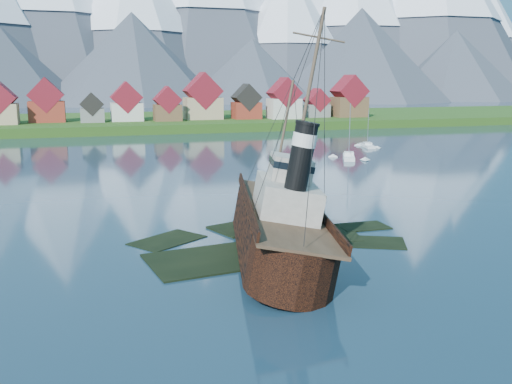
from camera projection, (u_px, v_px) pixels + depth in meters
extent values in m
plane|color=#162D3E|center=(259.00, 249.00, 61.31)|extent=(1400.00, 1400.00, 0.00)
cube|color=black|center=(237.00, 260.00, 58.64)|extent=(19.08, 11.42, 1.00)
cube|color=black|center=(298.00, 238.00, 66.85)|extent=(15.15, 9.76, 1.00)
cube|color=black|center=(253.00, 229.00, 70.38)|extent=(11.45, 9.06, 1.00)
cube|color=black|center=(364.00, 246.00, 63.87)|extent=(10.27, 8.34, 1.00)
cube|color=black|center=(167.00, 244.00, 64.45)|extent=(9.42, 8.68, 1.00)
cube|color=black|center=(363.00, 230.00, 70.35)|extent=(6.00, 4.00, 1.00)
cube|color=#1D4714|center=(130.00, 126.00, 220.82)|extent=(600.00, 80.00, 3.20)
cube|color=#3F3D38|center=(139.00, 135.00, 185.16)|extent=(600.00, 2.50, 2.00)
cube|color=tan|center=(1.00, 114.00, 188.54)|extent=(10.50, 9.00, 6.80)
cube|color=maroon|center=(0.00, 98.00, 187.51)|extent=(10.69, 9.18, 10.69)
cube|color=maroon|center=(47.00, 112.00, 198.12)|extent=(12.00, 8.50, 7.20)
cube|color=maroon|center=(46.00, 95.00, 196.99)|extent=(12.22, 8.67, 12.22)
cube|color=slate|center=(92.00, 115.00, 197.94)|extent=(8.00, 7.00, 4.80)
cube|color=black|center=(92.00, 104.00, 197.19)|extent=(8.15, 7.14, 8.15)
cube|color=beige|center=(127.00, 112.00, 204.02)|extent=(11.00, 9.50, 6.40)
cube|color=maroon|center=(126.00, 97.00, 203.00)|extent=(11.20, 9.69, 11.20)
cube|color=brown|center=(168.00, 113.00, 204.32)|extent=(9.50, 8.00, 5.80)
cube|color=maroon|center=(167.00, 100.00, 203.41)|extent=(9.67, 8.16, 9.67)
cube|color=tan|center=(203.00, 108.00, 212.78)|extent=(13.50, 10.00, 8.00)
cube|color=maroon|center=(203.00, 91.00, 211.52)|extent=(13.75, 10.20, 13.75)
cube|color=maroon|center=(246.00, 110.00, 214.70)|extent=(10.00, 8.50, 6.20)
cube|color=black|center=(246.00, 97.00, 213.74)|extent=(10.18, 8.67, 10.18)
cube|color=beige|center=(284.00, 109.00, 215.75)|extent=(11.50, 9.00, 7.50)
cube|color=maroon|center=(284.00, 93.00, 214.61)|extent=(11.71, 9.18, 11.71)
cube|color=slate|center=(316.00, 111.00, 224.02)|extent=(9.00, 7.50, 5.00)
cube|color=maroon|center=(317.00, 100.00, 223.21)|extent=(9.16, 7.65, 9.16)
cube|color=brown|center=(349.00, 107.00, 225.57)|extent=(12.50, 10.00, 7.80)
cube|color=maroon|center=(349.00, 91.00, 224.37)|extent=(12.73, 10.20, 12.73)
cone|color=#2D333D|center=(133.00, 17.00, 497.03)|extent=(170.00, 170.00, 145.00)
cone|color=#2D333D|center=(287.00, 32.00, 529.50)|extent=(150.00, 150.00, 125.00)
cone|color=white|center=(288.00, 4.00, 524.60)|extent=(93.00, 93.00, 75.00)
cone|color=#2D333D|center=(352.00, 13.00, 576.03)|extent=(200.00, 200.00, 170.00)
cone|color=#2D333D|center=(430.00, 4.00, 582.80)|extent=(230.00, 230.00, 190.00)
cone|color=#2D333D|center=(468.00, 26.00, 634.32)|extent=(180.00, 180.00, 155.00)
cone|color=#2D333D|center=(133.00, 60.00, 407.16)|extent=(136.00, 136.00, 66.00)
cone|color=#2D333D|center=(252.00, 72.00, 438.12)|extent=(110.00, 110.00, 50.00)
cone|color=#2D333D|center=(360.00, 56.00, 458.51)|extent=(150.00, 150.00, 75.00)
cone|color=#2D333D|center=(455.00, 66.00, 486.56)|extent=(124.00, 124.00, 60.00)
cube|color=black|center=(274.00, 233.00, 58.44)|extent=(7.65, 22.05, 4.59)
cone|color=black|center=(237.00, 204.00, 71.86)|extent=(7.65, 7.65, 7.65)
cylinder|color=black|center=(315.00, 266.00, 48.10)|extent=(7.65, 7.65, 4.59)
cube|color=#4C3826|center=(274.00, 210.00, 57.97)|extent=(7.50, 29.09, 0.27)
cube|color=black|center=(239.00, 208.00, 56.82)|extent=(0.22, 28.17, 0.98)
cube|color=black|center=(307.00, 203.00, 58.92)|extent=(0.22, 28.17, 0.98)
cube|color=#ADA89E|center=(279.00, 197.00, 56.11)|extent=(5.69, 9.30, 3.28)
cube|color=#ADA89E|center=(276.00, 167.00, 56.57)|extent=(3.94, 4.37, 2.41)
cylinder|color=black|center=(293.00, 155.00, 51.80)|extent=(2.08, 2.08, 6.12)
cylinder|color=silver|center=(293.00, 138.00, 51.50)|extent=(2.19, 2.19, 1.20)
cylinder|color=#473828|center=(249.00, 136.00, 64.87)|extent=(0.31, 0.31, 13.12)
cylinder|color=#473828|center=(284.00, 82.00, 52.89)|extent=(0.35, 0.35, 14.22)
cube|color=silver|center=(349.00, 158.00, 129.76)|extent=(6.07, 9.75, 1.35)
cube|color=silver|center=(349.00, 154.00, 129.55)|extent=(3.02, 3.31, 0.79)
cylinder|color=gray|center=(350.00, 130.00, 128.47)|extent=(0.16, 0.16, 11.74)
cube|color=silver|center=(367.00, 147.00, 152.25)|extent=(4.01, 9.17, 1.07)
cube|color=silver|center=(367.00, 143.00, 152.09)|extent=(2.43, 2.84, 0.62)
cylinder|color=gray|center=(368.00, 127.00, 151.24)|extent=(0.12, 0.12, 9.26)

